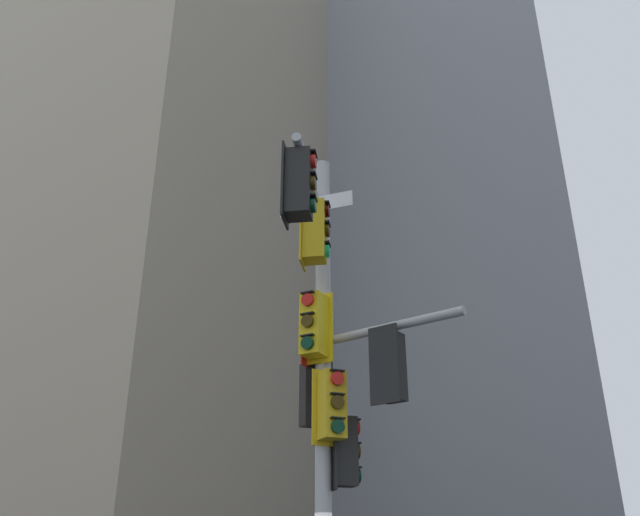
# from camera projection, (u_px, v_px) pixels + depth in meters

# --- Properties ---
(building_tower_left) EXTENTS (16.80, 16.80, 52.78)m
(building_tower_left) POSITION_uv_depth(u_px,v_px,m) (135.00, 35.00, 34.12)
(building_tower_left) COLOR tan
(building_tower_left) RESTS_ON ground
(building_mid_block) EXTENTS (13.90, 13.90, 54.90)m
(building_mid_block) POSITION_uv_depth(u_px,v_px,m) (425.00, 108.00, 41.35)
(building_mid_block) COLOR #9399A3
(building_mid_block) RESTS_ON ground
(signal_pole_assembly) EXTENTS (3.01, 3.05, 8.37)m
(signal_pole_assembly) POSITION_uv_depth(u_px,v_px,m) (328.00, 357.00, 10.11)
(signal_pole_assembly) COLOR #B2B2B5
(signal_pole_assembly) RESTS_ON ground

